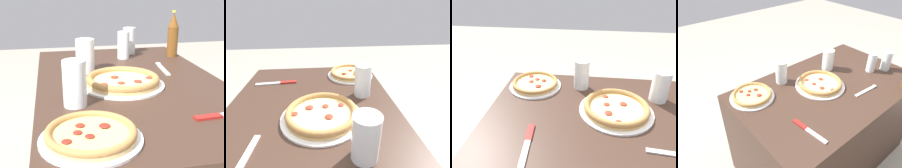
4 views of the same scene
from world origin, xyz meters
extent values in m
plane|color=#A89E8E|center=(0.00, 0.00, 0.00)|extent=(8.00, 8.00, 0.00)
cube|color=#3D281E|center=(0.00, 0.00, 0.35)|extent=(1.23, 0.75, 0.71)
cylinder|color=silver|center=(-0.45, 0.22, 0.71)|extent=(0.27, 0.27, 0.01)
cylinder|color=#DBB775|center=(-0.45, 0.22, 0.72)|extent=(0.24, 0.24, 0.01)
cylinder|color=#E5C170|center=(-0.45, 0.22, 0.73)|extent=(0.21, 0.21, 0.00)
torus|color=#AD7A42|center=(-0.45, 0.22, 0.73)|extent=(0.24, 0.24, 0.02)
ellipsoid|color=maroon|center=(-0.48, 0.23, 0.73)|extent=(0.03, 0.03, 0.01)
ellipsoid|color=maroon|center=(-0.49, 0.29, 0.73)|extent=(0.03, 0.03, 0.01)
ellipsoid|color=maroon|center=(-0.43, 0.18, 0.73)|extent=(0.03, 0.03, 0.01)
ellipsoid|color=maroon|center=(-0.45, 0.26, 0.73)|extent=(0.03, 0.03, 0.01)
ellipsoid|color=maroon|center=(-0.41, 0.25, 0.73)|extent=(0.03, 0.03, 0.01)
cylinder|color=white|center=(-0.04, 0.04, 0.71)|extent=(0.33, 0.33, 0.01)
cylinder|color=tan|center=(-0.04, 0.04, 0.72)|extent=(0.29, 0.29, 0.01)
cylinder|color=#EACC7F|center=(-0.04, 0.04, 0.73)|extent=(0.25, 0.25, 0.00)
torus|color=#AD7A42|center=(-0.04, 0.04, 0.73)|extent=(0.29, 0.29, 0.03)
ellipsoid|color=#A83323|center=(-0.08, -0.01, 0.73)|extent=(0.03, 0.03, 0.01)
ellipsoid|color=#A83323|center=(-0.04, -0.07, 0.73)|extent=(0.03, 0.03, 0.01)
ellipsoid|color=#A83323|center=(-0.08, 0.06, 0.73)|extent=(0.03, 0.03, 0.01)
ellipsoid|color=#A83323|center=(-0.01, 0.07, 0.73)|extent=(0.03, 0.03, 0.01)
ellipsoid|color=#A83323|center=(-0.09, 0.12, 0.73)|extent=(0.03, 0.03, 0.01)
cylinder|color=white|center=(0.49, -0.12, 0.78)|extent=(0.07, 0.07, 0.14)
cylinder|color=maroon|center=(0.49, -0.12, 0.75)|extent=(0.06, 0.06, 0.08)
cylinder|color=white|center=(0.17, 0.17, 0.78)|extent=(0.08, 0.08, 0.15)
cylinder|color=beige|center=(0.17, 0.17, 0.75)|extent=(0.07, 0.07, 0.08)
cylinder|color=white|center=(0.38, -0.06, 0.78)|extent=(0.06, 0.06, 0.14)
cylinder|color=orange|center=(0.38, -0.06, 0.77)|extent=(0.05, 0.05, 0.11)
cylinder|color=white|center=(-0.21, 0.24, 0.78)|extent=(0.08, 0.08, 0.15)
cylinder|color=#F4A323|center=(-0.21, 0.24, 0.77)|extent=(0.06, 0.06, 0.12)
cube|color=maroon|center=(-0.39, -0.14, 0.71)|extent=(0.03, 0.09, 0.01)
cube|color=silver|center=(-0.38, -0.25, 0.71)|extent=(0.03, 0.13, 0.01)
cube|color=silver|center=(0.13, -0.19, 0.71)|extent=(0.17, 0.03, 0.01)
ellipsoid|color=silver|center=(0.23, -0.20, 0.71)|extent=(0.04, 0.03, 0.01)
camera|label=1|loc=(-1.17, 0.31, 1.11)|focal=50.00mm
camera|label=2|loc=(0.54, 0.05, 1.13)|focal=28.00mm
camera|label=3|loc=(-0.17, -0.78, 1.29)|focal=35.00mm
camera|label=4|loc=(-0.96, -0.75, 1.53)|focal=35.00mm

